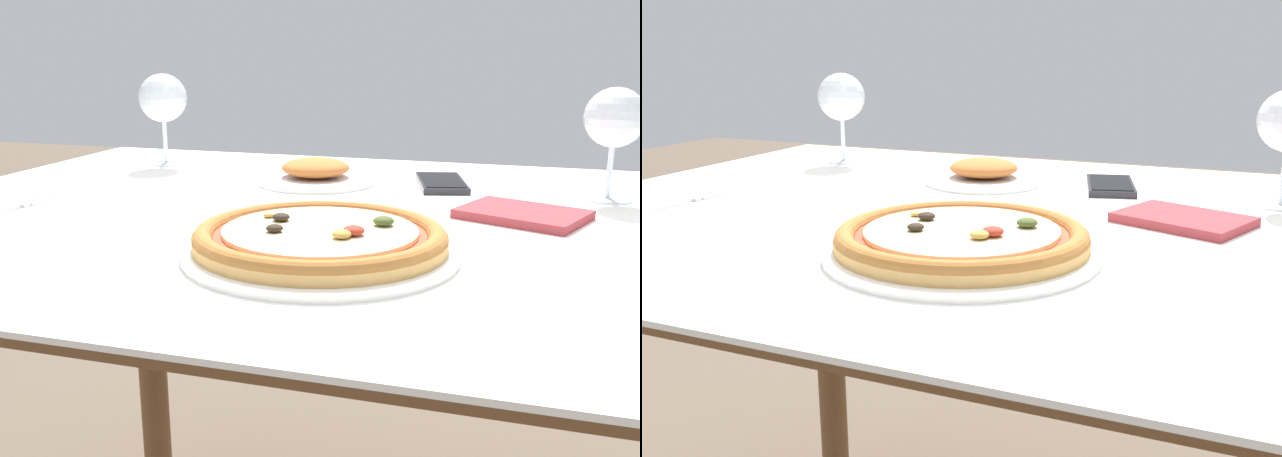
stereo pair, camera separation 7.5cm
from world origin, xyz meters
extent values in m
cube|color=brown|center=(0.00, 0.00, 0.72)|extent=(1.15, 0.82, 0.04)
cube|color=white|center=(0.00, 0.00, 0.74)|extent=(1.25, 0.92, 0.01)
cylinder|color=brown|center=(-0.51, 0.35, 0.35)|extent=(0.06, 0.06, 0.70)
cylinder|color=white|center=(0.03, -0.19, 0.75)|extent=(0.29, 0.29, 0.01)
cylinder|color=tan|center=(0.03, -0.19, 0.76)|extent=(0.27, 0.27, 0.01)
torus|color=#A3662D|center=(0.03, -0.19, 0.76)|extent=(0.27, 0.27, 0.02)
cylinder|color=#BC381E|center=(0.03, -0.19, 0.76)|extent=(0.23, 0.23, 0.00)
cylinder|color=beige|center=(0.03, -0.19, 0.77)|extent=(0.21, 0.21, 0.00)
ellipsoid|color=#A83323|center=(0.07, -0.21, 0.78)|extent=(0.02, 0.02, 0.01)
ellipsoid|color=#BC9342|center=(-0.04, -0.16, 0.77)|extent=(0.01, 0.01, 0.01)
ellipsoid|color=#2D2319|center=(-0.02, -0.17, 0.78)|extent=(0.02, 0.02, 0.01)
ellipsoid|color=#425123|center=(0.09, -0.16, 0.78)|extent=(0.02, 0.02, 0.01)
ellipsoid|color=#BC9342|center=(0.06, -0.22, 0.78)|extent=(0.02, 0.02, 0.01)
ellipsoid|color=#2D2319|center=(-0.01, -0.22, 0.78)|extent=(0.02, 0.02, 0.01)
cube|color=silver|center=(-0.43, -0.09, 0.74)|extent=(0.02, 0.01, 0.00)
cube|color=silver|center=(-0.44, -0.06, 0.74)|extent=(0.01, 0.05, 0.00)
cube|color=silver|center=(-0.44, -0.06, 0.74)|extent=(0.01, 0.05, 0.00)
cube|color=silver|center=(-0.43, -0.06, 0.74)|extent=(0.01, 0.05, 0.00)
cube|color=silver|center=(-0.42, -0.06, 0.74)|extent=(0.01, 0.05, 0.00)
cylinder|color=silver|center=(0.35, 0.19, 0.74)|extent=(0.07, 0.07, 0.00)
cylinder|color=silver|center=(0.35, 0.19, 0.78)|extent=(0.01, 0.01, 0.08)
sphere|color=silver|center=(0.35, 0.19, 0.86)|extent=(0.08, 0.08, 0.08)
cylinder|color=silver|center=(-0.41, 0.29, 0.74)|extent=(0.06, 0.06, 0.00)
cylinder|color=silver|center=(-0.41, 0.29, 0.79)|extent=(0.01, 0.01, 0.08)
sphere|color=silver|center=(-0.41, 0.29, 0.86)|extent=(0.09, 0.09, 0.09)
cube|color=#232328|center=(0.10, 0.23, 0.75)|extent=(0.10, 0.16, 0.01)
cube|color=black|center=(0.10, 0.23, 0.75)|extent=(0.09, 0.14, 0.00)
cylinder|color=white|center=(-0.09, 0.20, 0.75)|extent=(0.19, 0.19, 0.01)
ellipsoid|color=#BC662D|center=(-0.09, 0.20, 0.77)|extent=(0.11, 0.11, 0.03)
cube|color=#933338|center=(0.23, 0.04, 0.75)|extent=(0.18, 0.16, 0.01)
camera|label=1|loc=(0.25, -0.89, 0.96)|focal=40.00mm
camera|label=2|loc=(0.32, -0.86, 0.96)|focal=40.00mm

